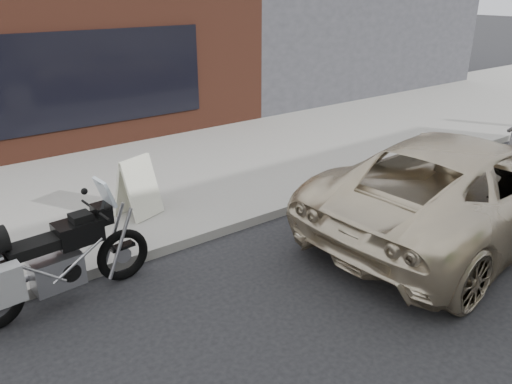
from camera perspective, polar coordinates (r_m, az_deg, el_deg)
name	(u,v)px	position (r m, az deg, el deg)	size (l,w,h in m)	color
near_sidewalk	(117,181)	(9.94, -15.55, 1.23)	(44.00, 6.00, 0.15)	gray
neighbour_building	(286,0)	(20.55, 3.50, 21.03)	(10.00, 10.00, 6.00)	#2D2D33
motorcycle	(47,262)	(6.25, -22.78, -7.36)	(2.28, 0.85, 1.44)	black
minivan	(463,185)	(8.16, 22.56, 0.76)	(2.52, 5.47, 1.52)	beige
sandwich_sign	(137,186)	(8.07, -13.47, 0.64)	(0.74, 0.71, 0.95)	beige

